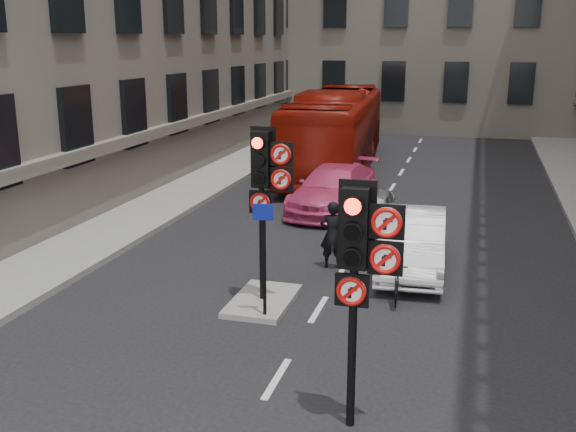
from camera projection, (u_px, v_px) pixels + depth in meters
The scene contains 11 objects.
pavement_left at pixel (154, 204), 22.16m from camera, with size 3.00×50.00×0.16m, color gray.
centre_island at pixel (263, 301), 14.09m from camera, with size 1.20×2.00×0.12m, color gray.
signal_near at pixel (361, 255), 9.01m from camera, with size 0.91×0.40×3.58m.
signal_far at pixel (266, 177), 13.37m from camera, with size 0.91×0.40×3.58m.
car_silver at pixel (368, 214), 18.69m from camera, with size 1.54×3.84×1.31m, color #A3A5AA.
car_white at pixel (412, 241), 16.00m from camera, with size 1.49×4.26×1.40m, color white.
car_pink at pixel (334, 188), 21.51m from camera, with size 2.00×4.92×1.43m, color #CE3C70.
bus_red at pixel (335, 131), 27.55m from camera, with size 2.79×11.94×3.32m, color maroon.
motorcycle at pixel (398, 279), 14.22m from camera, with size 0.43×1.51×0.91m, color black.
motorcyclist at pixel (332, 235), 16.10m from camera, with size 0.60×0.39×1.65m, color black.
info_sign at pixel (264, 244), 12.85m from camera, with size 0.39×0.15×2.25m.
Camera 1 is at (2.86, -7.52, 5.41)m, focal length 42.00 mm.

